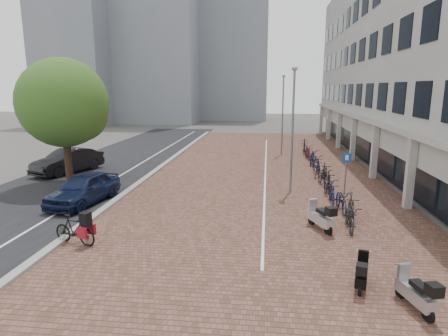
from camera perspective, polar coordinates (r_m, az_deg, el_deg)
ground at (r=15.02m, az=-2.63°, el=-9.61°), size 140.00×140.00×0.00m
plaza_brick at (r=26.37m, az=5.80°, el=-0.16°), size 14.50×42.00×0.04m
street_asphalt at (r=28.67m, az=-16.75°, el=0.36°), size 8.00×50.00×0.03m
curb at (r=27.37m, az=-9.23°, el=0.32°), size 0.35×42.00×0.14m
lane_line at (r=27.95m, az=-12.98°, el=0.31°), size 0.12×44.00×0.00m
parking_line at (r=26.37m, az=6.24°, el=-0.12°), size 0.10×30.00×0.00m
office_building at (r=31.79m, az=27.29°, el=15.96°), size 8.40×40.00×15.00m
bg_towers at (r=65.43m, az=-8.74°, el=19.25°), size 33.00×23.00×32.00m
car_navy at (r=19.61m, az=-20.28°, el=-2.88°), size 2.44×4.63×1.50m
car_dark at (r=27.03m, az=-22.36°, el=0.99°), size 3.32×5.11×1.59m
hero_bike at (r=14.73m, az=-21.50°, el=-8.56°), size 1.87×1.00×1.27m
scooter_front at (r=15.52m, az=14.25°, el=-7.01°), size 1.18×1.73×1.15m
scooter_mid at (r=11.67m, az=19.95°, el=-14.44°), size 0.79×1.43×0.94m
scooter_back at (r=11.12m, az=26.78°, el=-16.15°), size 0.87×1.58×1.04m
parking_sign at (r=20.88m, az=17.83°, el=0.11°), size 0.46×0.09×2.19m
lamp_near at (r=20.13m, az=10.20°, el=5.22°), size 0.12×0.12×6.44m
lamp_far at (r=31.89m, az=8.76°, el=7.67°), size 0.12×0.12×6.42m
street_tree at (r=23.17m, az=-22.51°, el=8.67°), size 4.92×4.92×7.16m
bike_row at (r=25.17m, az=13.95°, el=0.15°), size 1.29×21.44×1.05m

